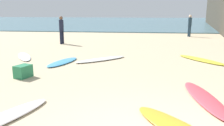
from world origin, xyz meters
name	(u,v)px	position (x,y,z in m)	size (l,w,h in m)	color
ocean_water	(142,22)	(0.00, 38.75, 0.04)	(120.00, 40.00, 0.08)	slate
surfboard_1	(24,56)	(-5.48, 6.74, 0.04)	(0.50, 2.22, 0.08)	white
surfboard_2	(205,98)	(1.30, 2.30, 0.04)	(0.53, 2.53, 0.08)	#D74653
surfboard_3	(4,118)	(-2.90, 0.76, 0.04)	(0.50, 2.25, 0.08)	silver
surfboard_4	(201,60)	(2.34, 6.91, 0.04)	(0.52, 2.44, 0.08)	yellow
surfboard_5	(63,62)	(-3.37, 5.81, 0.04)	(0.60, 1.95, 0.08)	#49A2DB
surfboard_6	(101,59)	(-1.90, 6.48, 0.04)	(0.51, 2.43, 0.08)	white
beachgoer_near	(61,29)	(-5.14, 11.07, 0.96)	(0.35, 0.35, 1.72)	#191E33
beachgoer_mid	(190,25)	(3.61, 16.19, 0.95)	(0.35, 0.35, 1.71)	#1E3342
beach_cooler	(23,71)	(-3.94, 3.64, 0.20)	(0.50, 0.38, 0.40)	#287F51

